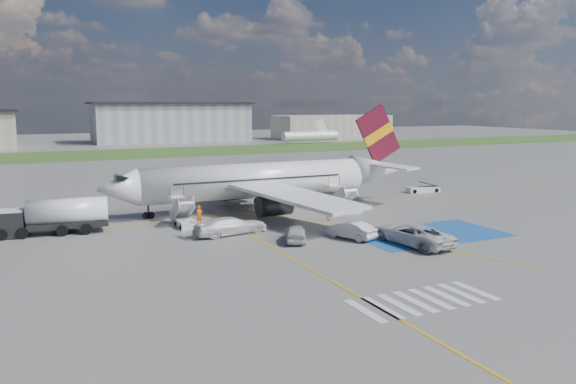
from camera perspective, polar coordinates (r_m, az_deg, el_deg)
name	(u,v)px	position (r m, az deg, el deg)	size (l,w,h in m)	color
ground	(312,236)	(51.42, 2.50, -4.47)	(400.00, 400.00, 0.00)	#60605E
grass_strip	(130,154)	(141.69, -15.72, 3.78)	(400.00, 30.00, 0.01)	#2D4C1E
taxiway_line_main	(262,213)	(62.05, -2.67, -2.14)	(120.00, 0.20, 0.01)	gold
taxiway_line_cross	(316,272)	(40.63, 2.82, -8.12)	(0.20, 60.00, 0.01)	gold
taxiway_line_diag	(262,213)	(62.05, -2.67, -2.14)	(0.20, 60.00, 0.01)	gold
staging_box	(428,234)	(53.61, 14.06, -4.17)	(14.00, 8.00, 0.01)	#184E95
crosswalk	(423,300)	(35.99, 13.56, -10.65)	(9.00, 4.00, 0.01)	silver
terminal_centre	(172,123)	(184.50, -11.75, 6.92)	(48.00, 18.00, 12.00)	gray
terminal_east	(332,127)	(198.50, 4.49, 6.63)	(40.00, 16.00, 8.00)	#9F9589
airliner	(267,180)	(63.89, -2.13, 1.27)	(36.81, 32.95, 11.92)	silver
airstairs_fwd	(185,221)	(55.88, -10.40, -2.87)	(1.90, 5.20, 3.60)	silver
airstairs_aft	(347,206)	(63.07, 6.06, -1.43)	(1.90, 5.20, 3.60)	silver
fuel_tanker	(54,219)	(56.10, -22.67, -2.59)	(9.78, 3.59, 3.27)	black
gpu_cart	(65,220)	(58.32, -21.71, -2.63)	(2.48, 1.79, 1.91)	silver
belt_loader	(423,190)	(78.68, 13.58, 0.24)	(4.97, 2.32, 1.45)	silver
car_silver_a	(296,233)	(49.13, 0.80, -4.20)	(1.76, 4.38, 1.49)	#B3B6BA
car_silver_b	(351,230)	(50.49, 6.42, -3.86)	(1.65, 4.73, 1.56)	silver
van_white_a	(411,230)	(49.39, 12.43, -3.82)	(2.92, 6.34, 2.38)	silver
van_white_b	(231,223)	(52.05, -5.85, -3.14)	(2.21, 5.43, 2.13)	silver
crew_fwd	(199,215)	(56.62, -9.00, -2.32)	(0.71, 0.46, 1.94)	#F4590C
crew_nose	(105,213)	(60.56, -18.07, -2.08)	(0.78, 0.61, 1.60)	#F9610D
crew_aft	(329,212)	(58.03, 4.15, -2.01)	(1.08, 0.45, 1.84)	orange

